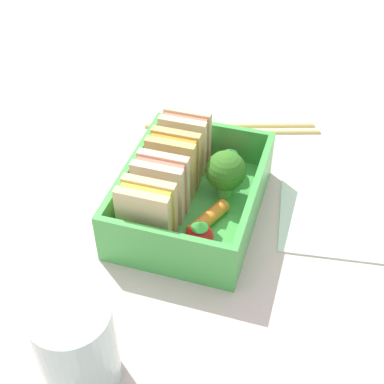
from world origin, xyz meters
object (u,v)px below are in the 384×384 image
sandwich_center_right (185,141)px  carrot_stick_far_left (208,219)px  folded_napkin (339,214)px  sandwich_center (174,163)px  broccoli_floret (226,172)px  chopstick_pair (234,128)px  strawberry_far_left (229,163)px  strawberry_left (200,236)px  sandwich_left (147,214)px  drinking_glass (77,346)px  sandwich_center_left (161,187)px

sandwich_center_right → carrot_stick_far_left: bearing=-149.0°
folded_napkin → sandwich_center: bearing=97.2°
broccoli_floret → chopstick_pair: broccoli_floret is taller
broccoli_floret → strawberry_far_left: 3.49cm
strawberry_left → carrot_stick_far_left: strawberry_left is taller
sandwich_left → drinking_glass: bearing=179.2°
strawberry_left → chopstick_pair: (19.62, 1.57, -2.22)cm
sandwich_left → sandwich_center: size_ratio=1.00×
sandwich_center → sandwich_center_right: 3.62cm
sandwich_center → folded_napkin: sandwich_center is taller
carrot_stick_far_left → sandwich_left: bearing=126.2°
carrot_stick_far_left → strawberry_far_left: bearing=-0.9°
sandwich_center_right → carrot_stick_far_left: (-7.55, -4.54, -2.40)cm
folded_napkin → broccoli_floret: bearing=98.5°
sandwich_left → carrot_stick_far_left: 6.12cm
drinking_glass → folded_napkin: drinking_glass is taller
sandwich_left → carrot_stick_far_left: sandwich_left is taller
folded_napkin → chopstick_pair: bearing=50.6°
sandwich_left → chopstick_pair: sandwich_left is taller
sandwich_left → sandwich_center_left: size_ratio=1.00×
sandwich_center_left → sandwich_center_right: (7.25, 0.00, 0.00)cm
sandwich_center_right → strawberry_left: 11.64cm
sandwich_left → sandwich_center: same height
strawberry_far_left → chopstick_pair: strawberry_far_left is taller
sandwich_center_right → strawberry_left: sandwich_center_right is taller
strawberry_left → strawberry_far_left: size_ratio=0.98×
sandwich_center_left → strawberry_left: sandwich_center_left is taller
carrot_stick_far_left → drinking_glass: (-16.47, 4.72, 2.03)cm
strawberry_left → sandwich_center: bearing=33.6°
sandwich_left → broccoli_floret: bearing=-33.3°
sandwich_center_right → chopstick_pair: 10.32cm
sandwich_left → sandwich_center_right: same height
sandwich_left → strawberry_far_left: bearing=-23.4°
strawberry_left → carrot_stick_far_left: 3.10cm
sandwich_center → strawberry_left: size_ratio=1.96×
sandwich_center_left → strawberry_left: bearing=-125.7°
sandwich_left → strawberry_left: bearing=-86.1°
broccoli_floret → folded_napkin: 11.82cm
sandwich_center → chopstick_pair: size_ratio=0.31×
sandwich_left → strawberry_far_left: 11.83cm
sandwich_left → chopstick_pair: bearing=-8.7°
sandwich_left → carrot_stick_far_left: size_ratio=1.28×
sandwich_center → folded_napkin: (2.01, -16.04, -4.04)cm
drinking_glass → sandwich_center: bearing=-0.5°
sandwich_center_right → folded_napkin: size_ratio=0.53×
sandwich_left → folded_napkin: bearing=-60.0°
sandwich_center_left → carrot_stick_far_left: (-0.30, -4.54, -2.40)cm
sandwich_center_left → sandwich_center: same height
chopstick_pair → sandwich_center: bearing=166.5°
chopstick_pair → drinking_glass: bearing=174.5°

